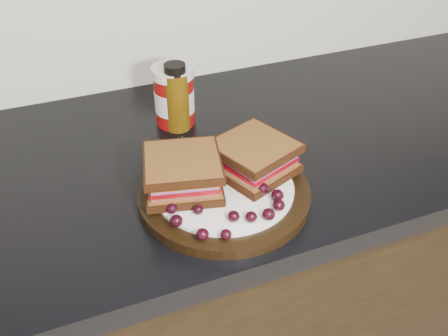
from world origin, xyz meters
The scene contains 29 objects.
base_cabinets centered at (0.00, 1.70, 0.43)m, with size 3.96×0.58×0.86m, color black.
countertop centered at (0.00, 1.70, 0.88)m, with size 3.98×0.60×0.04m, color black.
plate centered at (0.04, 1.56, 0.91)m, with size 0.28×0.28×0.02m, color black.
sandwich_left centered at (-0.02, 1.58, 0.95)m, with size 0.12×0.12×0.05m, color brown, non-canonical shape.
sandwich_right centered at (0.10, 1.58, 0.95)m, with size 0.12×0.12×0.05m, color brown, non-canonical shape.
grape_0 centered at (-0.06, 1.50, 0.93)m, with size 0.02×0.02×0.02m, color black.
grape_1 centered at (-0.02, 1.51, 0.93)m, with size 0.02×0.02×0.01m, color black.
grape_2 centered at (-0.03, 1.46, 0.93)m, with size 0.02×0.02×0.02m, color black.
grape_3 centered at (0.00, 1.45, 0.93)m, with size 0.02×0.02×0.02m, color black.
grape_4 centered at (0.03, 1.48, 0.93)m, with size 0.02×0.02×0.02m, color black.
grape_5 centered at (0.05, 1.47, 0.93)m, with size 0.02×0.02×0.02m, color black.
grape_6 centered at (0.08, 1.46, 0.93)m, with size 0.02×0.02×0.02m, color black.
grape_7 centered at (0.10, 1.47, 0.93)m, with size 0.02×0.02×0.02m, color black.
grape_8 centered at (0.11, 1.49, 0.93)m, with size 0.02×0.02×0.02m, color black.
grape_9 centered at (0.09, 1.52, 0.93)m, with size 0.02×0.02×0.02m, color black.
grape_10 centered at (0.13, 1.54, 0.93)m, with size 0.02×0.02×0.02m, color black.
grape_11 centered at (0.11, 1.55, 0.93)m, with size 0.02×0.02×0.02m, color black.
grape_12 centered at (0.13, 1.57, 0.93)m, with size 0.02×0.02×0.02m, color black.
grape_13 centered at (0.12, 1.61, 0.93)m, with size 0.02×0.02×0.02m, color black.
grape_14 centered at (0.01, 1.61, 0.93)m, with size 0.02×0.02×0.02m, color black.
grape_15 centered at (-0.01, 1.59, 0.93)m, with size 0.02×0.02×0.02m, color black.
grape_16 centered at (-0.04, 1.59, 0.93)m, with size 0.02×0.02×0.02m, color black.
grape_17 centered at (-0.03, 1.56, 0.93)m, with size 0.02×0.02×0.02m, color black.
grape_18 centered at (-0.05, 1.53, 0.93)m, with size 0.02×0.02×0.02m, color black.
grape_19 centered at (-0.01, 1.60, 0.93)m, with size 0.02×0.02×0.02m, color black.
grape_20 centered at (-0.02, 1.56, 0.93)m, with size 0.02×0.02×0.02m, color black.
grape_21 centered at (-0.02, 1.56, 0.93)m, with size 0.02×0.02×0.01m, color black.
condiment_jar centered at (0.04, 1.82, 0.96)m, with size 0.08×0.08×0.12m, color maroon.
oil_bottle centered at (0.04, 1.79, 0.97)m, with size 0.05×0.05×0.14m, color #533808.
Camera 1 is at (-0.19, 0.97, 1.42)m, focal length 40.00 mm.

